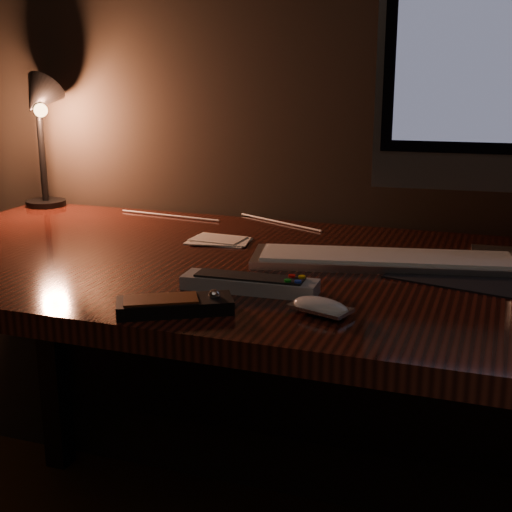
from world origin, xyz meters
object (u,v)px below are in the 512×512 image
(media_remote, at_px, (175,305))
(desk_lamp, at_px, (40,117))
(desk, at_px, (287,318))
(keyboard, at_px, (385,259))
(tv_remote, at_px, (250,283))
(mouse, at_px, (320,309))

(media_remote, relative_size, desk_lamp, 0.53)
(desk, distance_m, desk_lamp, 0.84)
(desk, distance_m, keyboard, 0.23)
(media_remote, height_order, tv_remote, media_remote)
(media_remote, bearing_deg, mouse, -12.27)
(mouse, bearing_deg, media_remote, -144.90)
(keyboard, distance_m, tv_remote, 0.30)
(tv_remote, bearing_deg, mouse, -30.15)
(desk_lamp, bearing_deg, desk, -34.34)
(keyboard, bearing_deg, desk_lamp, 153.62)
(keyboard, xyz_separation_m, mouse, (-0.04, -0.31, -0.00))
(mouse, xyz_separation_m, tv_remote, (-0.14, 0.07, 0.00))
(keyboard, height_order, media_remote, media_remote)
(desk, relative_size, keyboard, 3.26)
(desk, height_order, tv_remote, tv_remote)
(keyboard, bearing_deg, tv_remote, -139.61)
(desk_lamp, bearing_deg, mouse, -48.36)
(mouse, relative_size, desk_lamp, 0.27)
(desk, relative_size, mouse, 17.65)
(media_remote, relative_size, tv_remote, 0.80)
(mouse, relative_size, tv_remote, 0.40)
(tv_remote, bearing_deg, desk, 88.97)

